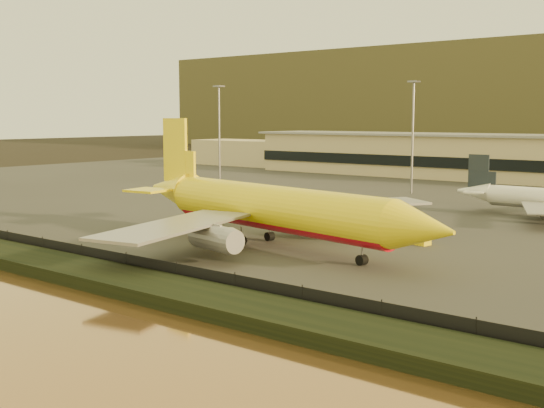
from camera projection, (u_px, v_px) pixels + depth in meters
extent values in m
plane|color=black|center=(196.00, 254.00, 87.04)|extent=(900.00, 900.00, 0.00)
cube|color=black|center=(85.00, 273.00, 73.68)|extent=(320.00, 7.00, 1.40)
cube|color=#2D2D2D|center=(479.00, 191.00, 161.15)|extent=(320.00, 220.00, 0.20)
cube|color=black|center=(115.00, 261.00, 76.73)|extent=(300.00, 0.05, 2.20)
cube|color=#C9B98B|center=(522.00, 159.00, 183.80)|extent=(160.00, 22.00, 12.00)
cube|color=black|center=(507.00, 165.00, 175.18)|extent=(160.00, 0.60, 3.00)
cube|color=gray|center=(523.00, 136.00, 183.00)|extent=(164.00, 24.00, 0.60)
cube|color=#C9B98B|center=(259.00, 153.00, 245.30)|extent=(50.00, 18.00, 9.00)
cylinder|color=slate|center=(219.00, 136.00, 176.81)|extent=(0.50, 0.50, 25.00)
cube|color=slate|center=(219.00, 86.00, 175.21)|extent=(2.20, 2.20, 0.40)
cylinder|color=slate|center=(412.00, 138.00, 153.99)|extent=(0.50, 0.50, 25.00)
cube|color=slate|center=(414.00, 82.00, 152.39)|extent=(2.20, 2.20, 0.40)
cube|color=brown|center=(413.00, 102.00, 434.63)|extent=(260.00, 160.00, 55.00)
cylinder|color=yellow|center=(276.00, 207.00, 90.23)|extent=(39.83, 12.49, 5.70)
cylinder|color=#B50A19|center=(276.00, 214.00, 90.35)|extent=(38.53, 11.06, 4.44)
cone|color=yellow|center=(423.00, 228.00, 72.82)|extent=(8.54, 6.95, 5.70)
cone|color=yellow|center=(172.00, 189.00, 108.40)|extent=(10.70, 7.33, 5.70)
cube|color=yellow|center=(175.00, 150.00, 106.80)|extent=(6.01, 1.50, 9.97)
cube|color=yellow|center=(209.00, 185.00, 110.49)|extent=(7.38, 7.35, 0.34)
cube|color=yellow|center=(148.00, 190.00, 102.95)|extent=(6.17, 6.12, 0.34)
cube|color=gray|center=(346.00, 204.00, 101.20)|extent=(19.58, 24.96, 0.34)
cylinder|color=gray|center=(343.00, 219.00, 96.93)|extent=(7.02, 4.23, 3.13)
cube|color=gray|center=(175.00, 225.00, 81.13)|extent=(12.61, 25.70, 0.34)
cylinder|color=gray|center=(214.00, 238.00, 81.74)|extent=(7.02, 4.23, 3.13)
cylinder|color=black|center=(362.00, 260.00, 79.70)|extent=(1.41, 1.20, 1.25)
cylinder|color=slate|center=(362.00, 254.00, 79.61)|extent=(0.22, 0.22, 2.56)
cylinder|color=black|center=(241.00, 241.00, 92.17)|extent=(1.41, 1.20, 1.25)
cylinder|color=slate|center=(241.00, 236.00, 92.09)|extent=(0.22, 0.22, 2.56)
cylinder|color=black|center=(270.00, 236.00, 95.56)|extent=(1.41, 1.20, 1.25)
cylinder|color=slate|center=(270.00, 232.00, 95.48)|extent=(0.22, 0.22, 2.56)
cone|color=white|center=(474.00, 192.00, 126.08)|extent=(6.32, 3.56, 3.49)
cube|color=#1C2433|center=(479.00, 171.00, 125.16)|extent=(3.84, 0.32, 6.11)
cube|color=white|center=(489.00, 189.00, 127.88)|extent=(4.37, 4.26, 0.21)
cube|color=white|center=(474.00, 192.00, 122.48)|extent=(4.32, 4.20, 0.21)
cube|color=gray|center=(540.00, 208.00, 109.44)|extent=(10.26, 16.41, 0.21)
cylinder|color=black|center=(543.00, 216.00, 117.14)|extent=(0.77, 0.62, 0.77)
cylinder|color=slate|center=(543.00, 214.00, 117.08)|extent=(0.18, 0.18, 1.57)
cube|color=yellow|center=(416.00, 238.00, 93.08)|extent=(4.02, 2.35, 1.70)
cube|color=white|center=(293.00, 212.00, 117.66)|extent=(4.85, 3.10, 2.02)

